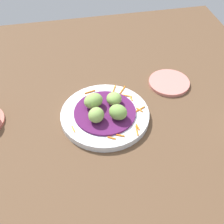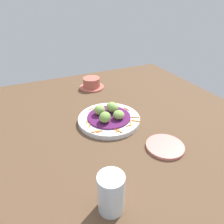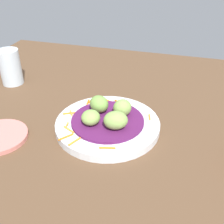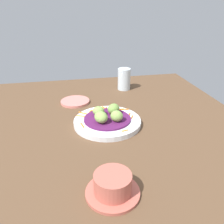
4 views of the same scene
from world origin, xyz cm
name	(u,v)px [view 1 (image 1 of 4)]	position (x,y,z in cm)	size (l,w,h in cm)	color
table_surface	(103,114)	(0.00, 0.00, 1.00)	(110.00, 110.00, 2.00)	brown
main_plate	(106,115)	(0.17, -2.68, 2.93)	(24.20, 24.20, 1.86)	silver
cabbage_bed	(105,112)	(0.17, -2.68, 4.16)	(16.85, 16.85, 0.60)	#51194C
carrot_garnish	(120,108)	(4.50, -1.94, 4.06)	(20.83, 20.55, 0.40)	orange
guac_scoop_left	(118,112)	(2.98, -5.60, 6.45)	(4.92, 4.24, 3.98)	#759E47
guac_scoop_center	(114,98)	(3.09, 0.14, 6.14)	(4.22, 4.31, 3.37)	#84A851
guac_scoop_right	(93,100)	(-2.65, 0.25, 6.48)	(4.35, 5.31, 4.04)	#84A851
guac_scoop_back	(96,115)	(-2.76, -5.49, 6.43)	(4.09, 4.40, 3.95)	#84A851
side_plate_small	(169,83)	(22.09, 7.69, 2.51)	(12.52, 12.52, 1.02)	tan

